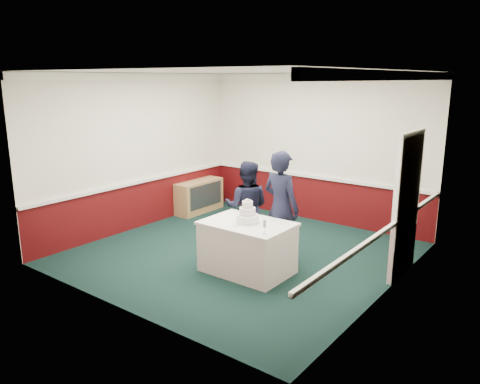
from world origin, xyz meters
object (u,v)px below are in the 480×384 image
Objects in this scene: cake_table at (247,247)px; person_man at (247,207)px; wedding_cake at (247,215)px; person_woman at (281,208)px; sideboard at (199,196)px; cake_knife at (238,225)px; champagne_flute at (265,224)px.

person_man is (-0.54, 0.72, 0.38)m from cake_table.
person_woman reaches higher than wedding_cake.
person_man is (2.29, -1.33, 0.43)m from sideboard.
cake_knife is (-0.03, -0.20, -0.11)m from wedding_cake.
champagne_flute is (0.50, -0.28, 0.53)m from cake_table.
champagne_flute is at bearing 109.53° from person_man.
cake_knife is at bearing -98.53° from wedding_cake.
cake_knife is 0.14× the size of person_man.
cake_table is 0.44m from cake_knife.
person_man is at bearing -30.12° from sideboard.
wedding_cake is 0.66m from person_woman.
person_man is at bearing 127.13° from cake_table.
cake_table is 6.00× the size of cake_knife.
sideboard is at bearing -17.13° from person_woman.
cake_table is 0.83m from person_woman.
sideboard is 3.61m from cake_knife.
sideboard is at bearing 142.06° from cake_knife.
champagne_flute reaches higher than sideboard.
person_woman is at bearing 75.70° from cake_knife.
cake_knife is (-0.03, -0.20, 0.39)m from cake_table.
person_man is 0.75m from person_woman.
cake_knife is at bearing 92.46° from person_man.
sideboard is 0.77× the size of person_man.
wedding_cake is (2.83, -2.04, 0.55)m from sideboard.
champagne_flute is at bearing 116.67° from person_woman.
person_man is 0.86× the size of person_woman.
person_woman is at bearing 108.70° from champagne_flute.
cake_table is at bearing 82.24° from cake_knife.
person_man is at bearing 1.04° from person_woman.
person_woman reaches higher than sideboard.
wedding_cake reaches higher than sideboard.
sideboard is 3.38m from person_woman.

